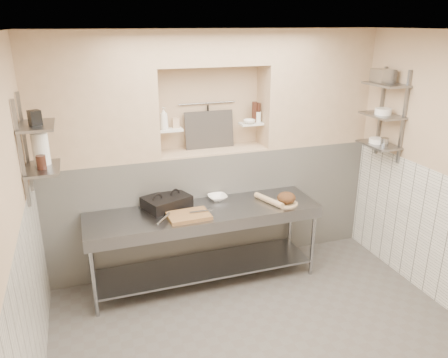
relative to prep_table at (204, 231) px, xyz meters
name	(u,v)px	position (x,y,z in m)	size (l,w,h in m)	color
floor	(268,345)	(0.27, -1.18, -0.69)	(4.00, 3.90, 0.10)	#504C47
ceiling	(281,24)	(0.27, -1.18, 2.21)	(4.00, 3.90, 0.10)	silver
wall_left	(7,243)	(-1.78, -1.18, 0.76)	(0.10, 3.90, 2.80)	tan
wall_back	(206,146)	(0.27, 0.82, 0.76)	(4.00, 0.10, 2.80)	tan
backwall_lower	(213,205)	(0.27, 0.57, 0.06)	(4.00, 0.40, 1.40)	silver
alcove_sill	(212,150)	(0.27, 0.57, 0.77)	(1.30, 0.40, 0.02)	tan
backwall_pillar_left	(92,99)	(-1.05, 0.57, 1.46)	(1.35, 0.40, 1.40)	tan
backwall_pillar_right	(313,87)	(1.60, 0.57, 1.46)	(1.35, 0.40, 1.40)	tan
backwall_header	(211,47)	(0.27, 0.57, 1.96)	(1.30, 0.40, 0.40)	tan
wainscot_left	(32,324)	(-1.72, -1.18, 0.06)	(0.02, 3.90, 1.40)	silver
wainscot_right	(446,243)	(2.26, -1.18, 0.06)	(0.02, 3.90, 1.40)	silver
alcove_shelf_left	(170,130)	(-0.23, 0.57, 1.06)	(0.28, 0.16, 0.03)	white
alcove_shelf_right	(251,124)	(0.77, 0.57, 1.06)	(0.28, 0.16, 0.03)	white
utensil_rail	(207,103)	(0.27, 0.74, 1.31)	(0.02, 0.02, 0.70)	gray
hanging_steel	(208,117)	(0.27, 0.72, 1.14)	(0.02, 0.02, 0.30)	black
splash_panel	(209,130)	(0.27, 0.67, 1.00)	(0.60, 0.02, 0.45)	#383330
shelf_rail_left_a	(25,143)	(-1.70, 0.07, 1.16)	(0.03, 0.03, 0.95)	slate
shelf_rail_left_b	(21,155)	(-1.70, -0.33, 1.16)	(0.03, 0.03, 0.95)	slate
wall_shelf_left_lower	(43,168)	(-1.57, -0.13, 0.96)	(0.30, 0.50, 0.03)	slate
wall_shelf_left_upper	(36,126)	(-1.57, -0.13, 1.36)	(0.30, 0.50, 0.03)	slate
shelf_rail_right_a	(381,111)	(2.25, 0.07, 1.21)	(0.03, 0.03, 1.05)	slate
shelf_rail_right_b	(404,118)	(2.25, -0.33, 1.21)	(0.03, 0.03, 1.05)	slate
wall_shelf_right_lower	(378,145)	(2.11, -0.13, 0.86)	(0.30, 0.50, 0.03)	slate
wall_shelf_right_mid	(382,115)	(2.11, -0.13, 1.21)	(0.30, 0.50, 0.03)	slate
wall_shelf_right_upper	(386,85)	(2.11, -0.13, 1.56)	(0.30, 0.50, 0.03)	slate
prep_table	(204,231)	(0.00, 0.00, 0.00)	(2.60, 0.70, 0.90)	gray
panini_press	(167,202)	(-0.37, 0.21, 0.32)	(0.58, 0.50, 0.13)	black
cutting_board	(189,216)	(-0.21, -0.12, 0.28)	(0.44, 0.31, 0.04)	brown
knife_blade	(201,211)	(-0.06, -0.11, 0.31)	(0.26, 0.03, 0.01)	gray
tongs	(164,219)	(-0.49, -0.19, 0.32)	(0.03, 0.03, 0.28)	gray
mixing_bowl	(217,197)	(0.24, 0.25, 0.28)	(0.22, 0.22, 0.05)	white
rolling_pin	(269,200)	(0.77, -0.03, 0.29)	(0.07, 0.07, 0.43)	tan
bread_board	(286,203)	(0.94, -0.13, 0.27)	(0.26, 0.26, 0.02)	tan
bread_loaf	(286,198)	(0.94, -0.13, 0.34)	(0.21, 0.21, 0.13)	#4C2D19
bottle_soap	(164,118)	(-0.30, 0.56, 1.20)	(0.10, 0.10, 0.25)	white
jar_alcove	(175,123)	(-0.15, 0.61, 1.13)	(0.08, 0.08, 0.11)	tan
bowl_alcove	(249,122)	(0.74, 0.53, 1.09)	(0.15, 0.15, 0.05)	white
condiment_a	(258,112)	(0.87, 0.60, 1.18)	(0.06, 0.06, 0.23)	#331911
condiment_b	(254,112)	(0.82, 0.59, 1.19)	(0.06, 0.06, 0.25)	#331911
condiment_c	(258,117)	(0.87, 0.58, 1.13)	(0.07, 0.07, 0.12)	white
jug_left	(41,149)	(-1.57, -0.04, 1.12)	(0.15, 0.15, 0.30)	white
jar_left	(41,162)	(-1.57, -0.19, 1.03)	(0.08, 0.08, 0.13)	#331911
box_left_upper	(35,118)	(-1.57, -0.18, 1.44)	(0.09, 0.09, 0.13)	black
bowl_right	(377,141)	(2.11, -0.10, 0.90)	(0.19, 0.19, 0.06)	white
canister_right	(385,142)	(2.11, -0.23, 0.92)	(0.09, 0.09, 0.09)	gray
bowl_right_mid	(383,111)	(2.11, -0.14, 1.25)	(0.19, 0.19, 0.07)	white
basket_right	(383,76)	(2.11, -0.06, 1.65)	(0.19, 0.24, 0.15)	gray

